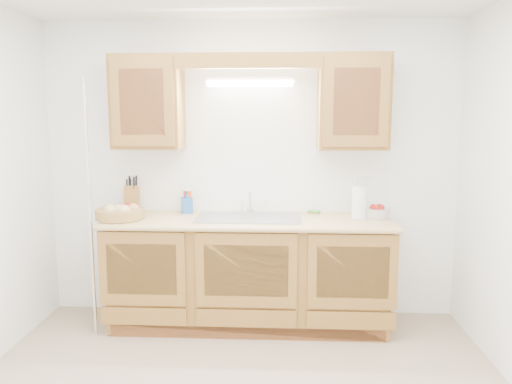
# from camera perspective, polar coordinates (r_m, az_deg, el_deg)

# --- Properties ---
(room) EXTENTS (3.52, 3.50, 2.50)m
(room) POSITION_cam_1_polar(r_m,az_deg,el_deg) (2.79, -2.44, -0.96)
(room) COLOR tan
(room) RESTS_ON ground
(base_cabinets) EXTENTS (2.20, 0.60, 0.86)m
(base_cabinets) POSITION_cam_1_polar(r_m,az_deg,el_deg) (4.15, -0.83, -9.24)
(base_cabinets) COLOR olive
(base_cabinets) RESTS_ON ground
(countertop) EXTENTS (2.30, 0.63, 0.04)m
(countertop) POSITION_cam_1_polar(r_m,az_deg,el_deg) (4.02, -0.86, -3.33)
(countertop) COLOR tan
(countertop) RESTS_ON base_cabinets
(upper_cabinet_left) EXTENTS (0.55, 0.33, 0.75)m
(upper_cabinet_left) POSITION_cam_1_polar(r_m,az_deg,el_deg) (4.22, -12.24, 9.95)
(upper_cabinet_left) COLOR olive
(upper_cabinet_left) RESTS_ON room
(upper_cabinet_right) EXTENTS (0.55, 0.33, 0.75)m
(upper_cabinet_right) POSITION_cam_1_polar(r_m,az_deg,el_deg) (4.12, 11.04, 10.02)
(upper_cabinet_right) COLOR olive
(upper_cabinet_right) RESTS_ON room
(valance) EXTENTS (2.20, 0.05, 0.12)m
(valance) POSITION_cam_1_polar(r_m,az_deg,el_deg) (3.96, -0.89, 14.80)
(valance) COLOR olive
(valance) RESTS_ON room
(fluorescent_fixture) EXTENTS (0.76, 0.08, 0.08)m
(fluorescent_fixture) POSITION_cam_1_polar(r_m,az_deg,el_deg) (4.18, -0.68, 12.52)
(fluorescent_fixture) COLOR white
(fluorescent_fixture) RESTS_ON room
(sink) EXTENTS (0.84, 0.46, 0.36)m
(sink) POSITION_cam_1_polar(r_m,az_deg,el_deg) (4.06, -0.83, -3.99)
(sink) COLOR #9E9EA3
(sink) RESTS_ON countertop
(wire_shelf_pole) EXTENTS (0.03, 0.03, 2.00)m
(wire_shelf_pole) POSITION_cam_1_polar(r_m,az_deg,el_deg) (4.02, -18.45, -2.05)
(wire_shelf_pole) COLOR silver
(wire_shelf_pole) RESTS_ON ground
(outlet_plate) EXTENTS (0.08, 0.01, 0.12)m
(outlet_plate) POSITION_cam_1_polar(r_m,az_deg,el_deg) (4.33, 12.06, 0.95)
(outlet_plate) COLOR white
(outlet_plate) RESTS_ON room
(fruit_basket) EXTENTS (0.49, 0.49, 0.12)m
(fruit_basket) POSITION_cam_1_polar(r_m,az_deg,el_deg) (4.14, -15.29, -2.26)
(fruit_basket) COLOR #B28948
(fruit_basket) RESTS_ON countertop
(knife_block) EXTENTS (0.14, 0.20, 0.32)m
(knife_block) POSITION_cam_1_polar(r_m,az_deg,el_deg) (4.40, -14.02, -0.75)
(knife_block) COLOR olive
(knife_block) RESTS_ON countertop
(orange_canister) EXTENTS (0.07, 0.07, 0.20)m
(orange_canister) POSITION_cam_1_polar(r_m,az_deg,el_deg) (4.31, -7.84, -0.99)
(orange_canister) COLOR #EE440D
(orange_canister) RESTS_ON countertop
(soap_bottle) EXTENTS (0.11, 0.12, 0.19)m
(soap_bottle) POSITION_cam_1_polar(r_m,az_deg,el_deg) (4.28, -7.91, -1.10)
(soap_bottle) COLOR #245FB5
(soap_bottle) RESTS_ON countertop
(sponge) EXTENTS (0.12, 0.09, 0.02)m
(sponge) POSITION_cam_1_polar(r_m,az_deg,el_deg) (4.27, 6.62, -2.31)
(sponge) COLOR #CC333F
(sponge) RESTS_ON countertop
(paper_towel) EXTENTS (0.16, 0.16, 0.31)m
(paper_towel) POSITION_cam_1_polar(r_m,az_deg,el_deg) (4.09, 11.74, -1.21)
(paper_towel) COLOR silver
(paper_towel) RESTS_ON countertop
(apple_bowl) EXTENTS (0.24, 0.24, 0.12)m
(apple_bowl) POSITION_cam_1_polar(r_m,az_deg,el_deg) (4.14, 13.60, -2.24)
(apple_bowl) COLOR silver
(apple_bowl) RESTS_ON countertop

